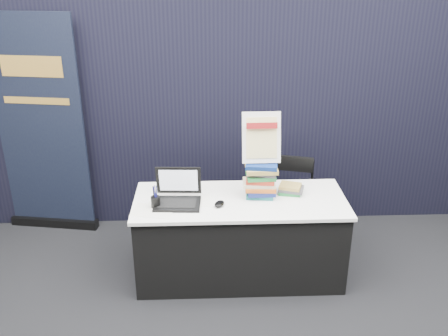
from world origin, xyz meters
TOP-DOWN VIEW (x-y plane):
  - floor at (0.00, 0.00)m, footprint 8.00×8.00m
  - wall_back at (0.00, 4.00)m, footprint 8.00×0.02m
  - drape_partition at (0.00, 1.60)m, footprint 6.00×0.08m
  - display_table at (0.00, 0.55)m, footprint 1.80×0.75m
  - laptop at (-0.53, 0.51)m, footprint 0.39×0.32m
  - mouse at (-0.18, 0.44)m, footprint 0.11×0.14m
  - brochure_left at (-0.63, 0.54)m, footprint 0.29×0.22m
  - brochure_mid at (-0.72, 0.37)m, footprint 0.37×0.29m
  - brochure_right at (-0.42, 0.53)m, footprint 0.33×0.24m
  - pen_cup at (-0.70, 0.43)m, footprint 0.08×0.08m
  - book_stack_tall at (0.17, 0.60)m, footprint 0.26×0.21m
  - book_stack_short at (0.44, 0.64)m, footprint 0.22×0.19m
  - info_sign at (0.17, 0.63)m, footprint 0.32×0.15m
  - pullup_banner at (-1.90, 1.50)m, footprint 0.93×0.25m
  - stacking_chair at (0.56, 1.04)m, footprint 0.48×0.49m

SIDE VIEW (x-z plane):
  - floor at x=0.00m, z-range 0.00..0.00m
  - display_table at x=0.00m, z-range 0.00..0.75m
  - stacking_chair at x=0.56m, z-range 0.05..0.92m
  - brochure_left at x=-0.63m, z-range 0.75..0.75m
  - brochure_right at x=-0.42m, z-range 0.75..0.75m
  - brochure_mid at x=-0.72m, z-range 0.75..0.75m
  - mouse at x=-0.18m, z-range 0.75..0.79m
  - book_stack_short at x=0.44m, z-range 0.75..0.83m
  - pen_cup at x=-0.70m, z-range 0.75..0.85m
  - laptop at x=-0.53m, z-range 0.67..0.96m
  - book_stack_tall at x=0.17m, z-range 0.75..1.06m
  - pullup_banner at x=-1.90m, z-range -0.12..2.07m
  - drape_partition at x=0.00m, z-range 0.00..2.40m
  - info_sign at x=0.17m, z-range 1.05..1.49m
  - wall_back at x=0.00m, z-range 0.00..3.50m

